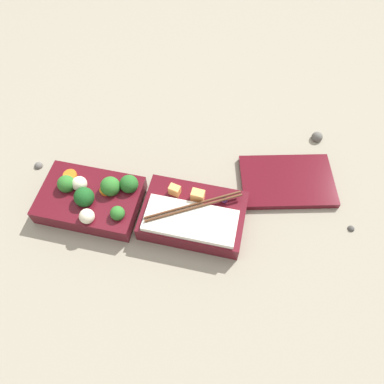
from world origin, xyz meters
The scene contains 7 objects.
ground_plane centered at (0.00, 0.00, 0.00)m, with size 3.00×3.00×0.00m, color gray.
bento_tray_vegetable centered at (-0.11, -0.01, 0.03)m, with size 0.21×0.14×0.07m.
bento_tray_rice centered at (0.11, 0.00, 0.02)m, with size 0.21×0.14×0.07m.
bento_lid centered at (0.30, 0.14, 0.01)m, with size 0.21×0.14×0.02m, color #510F19.
pebble_0 centered at (-0.28, 0.06, 0.00)m, with size 0.02×0.02×0.02m, color #595651.
pebble_1 centered at (0.44, 0.05, 0.00)m, with size 0.01×0.01×0.01m, color #474442.
pebble_2 centered at (0.36, 0.29, 0.01)m, with size 0.03×0.03×0.03m, color #595651.
Camera 1 is at (0.19, -0.37, 0.72)m, focal length 35.00 mm.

